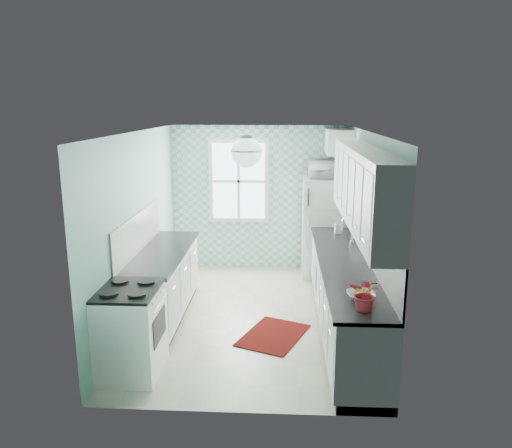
# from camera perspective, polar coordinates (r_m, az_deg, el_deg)

# --- Properties ---
(floor) EXTENTS (3.00, 4.40, 0.02)m
(floor) POSITION_cam_1_polar(r_m,az_deg,el_deg) (6.97, -0.53, -10.61)
(floor) COLOR beige
(floor) RESTS_ON ground
(ceiling) EXTENTS (3.00, 4.40, 0.02)m
(ceiling) POSITION_cam_1_polar(r_m,az_deg,el_deg) (6.37, -0.58, 10.56)
(ceiling) COLOR white
(ceiling) RESTS_ON wall_back
(wall_back) EXTENTS (3.00, 0.02, 2.50)m
(wall_back) POSITION_cam_1_polar(r_m,az_deg,el_deg) (8.72, 0.35, 3.00)
(wall_back) COLOR #79B3A2
(wall_back) RESTS_ON floor
(wall_front) EXTENTS (3.00, 0.02, 2.50)m
(wall_front) POSITION_cam_1_polar(r_m,az_deg,el_deg) (4.45, -2.34, -7.37)
(wall_front) COLOR #79B3A2
(wall_front) RESTS_ON floor
(wall_left) EXTENTS (0.02, 4.40, 2.50)m
(wall_left) POSITION_cam_1_polar(r_m,az_deg,el_deg) (6.82, -13.32, -0.33)
(wall_left) COLOR #79B3A2
(wall_left) RESTS_ON floor
(wall_right) EXTENTS (0.02, 4.40, 2.50)m
(wall_right) POSITION_cam_1_polar(r_m,az_deg,el_deg) (6.64, 12.57, -0.66)
(wall_right) COLOR #79B3A2
(wall_right) RESTS_ON floor
(accent_wall) EXTENTS (3.00, 0.01, 2.50)m
(accent_wall) POSITION_cam_1_polar(r_m,az_deg,el_deg) (8.69, 0.35, 2.97)
(accent_wall) COLOR #67C4BB
(accent_wall) RESTS_ON wall_back
(window) EXTENTS (1.04, 0.05, 1.44)m
(window) POSITION_cam_1_polar(r_m,az_deg,el_deg) (8.64, -1.99, 4.92)
(window) COLOR white
(window) RESTS_ON wall_back
(backsplash_right) EXTENTS (0.02, 3.60, 0.51)m
(backsplash_right) POSITION_cam_1_polar(r_m,az_deg,el_deg) (6.27, 12.93, -2.03)
(backsplash_right) COLOR white
(backsplash_right) RESTS_ON wall_right
(backsplash_left) EXTENTS (0.02, 2.15, 0.51)m
(backsplash_left) POSITION_cam_1_polar(r_m,az_deg,el_deg) (6.76, -13.29, -0.93)
(backsplash_left) COLOR white
(backsplash_left) RESTS_ON wall_left
(upper_cabinets_right) EXTENTS (0.33, 3.20, 0.90)m
(upper_cabinets_right) POSITION_cam_1_polar(r_m,az_deg,el_deg) (5.90, 12.14, 4.07)
(upper_cabinets_right) COLOR white
(upper_cabinets_right) RESTS_ON wall_right
(upper_cabinet_fridge) EXTENTS (0.40, 0.74, 0.40)m
(upper_cabinet_fridge) POSITION_cam_1_polar(r_m,az_deg,el_deg) (8.25, 9.41, 9.23)
(upper_cabinet_fridge) COLOR white
(upper_cabinet_fridge) RESTS_ON wall_right
(ceiling_light) EXTENTS (0.34, 0.34, 0.35)m
(ceiling_light) POSITION_cam_1_polar(r_m,az_deg,el_deg) (5.59, -1.09, 8.23)
(ceiling_light) COLOR silver
(ceiling_light) RESTS_ON ceiling
(base_cabinets_right) EXTENTS (0.60, 3.60, 0.90)m
(base_cabinets_right) POSITION_cam_1_polar(r_m,az_deg,el_deg) (6.46, 10.04, -8.40)
(base_cabinets_right) COLOR white
(base_cabinets_right) RESTS_ON floor
(countertop_right) EXTENTS (0.63, 3.60, 0.04)m
(countertop_right) POSITION_cam_1_polar(r_m,az_deg,el_deg) (6.30, 10.08, -4.42)
(countertop_right) COLOR black
(countertop_right) RESTS_ON base_cabinets_right
(base_cabinets_left) EXTENTS (0.60, 2.15, 0.90)m
(base_cabinets_left) POSITION_cam_1_polar(r_m,az_deg,el_deg) (6.90, -10.64, -6.98)
(base_cabinets_left) COLOR white
(base_cabinets_left) RESTS_ON floor
(countertop_left) EXTENTS (0.63, 2.15, 0.04)m
(countertop_left) POSITION_cam_1_polar(r_m,az_deg,el_deg) (6.75, -10.69, -3.24)
(countertop_left) COLOR black
(countertop_left) RESTS_ON base_cabinets_left
(fridge) EXTENTS (0.72, 0.72, 1.66)m
(fridge) POSITION_cam_1_polar(r_m,az_deg,el_deg) (8.44, 7.77, -0.36)
(fridge) COLOR silver
(fridge) RESTS_ON floor
(stove) EXTENTS (0.63, 0.78, 0.94)m
(stove) POSITION_cam_1_polar(r_m,az_deg,el_deg) (5.61, -14.11, -11.61)
(stove) COLOR white
(stove) RESTS_ON floor
(sink) EXTENTS (0.50, 0.42, 0.53)m
(sink) POSITION_cam_1_polar(r_m,az_deg,el_deg) (7.06, 9.47, -2.35)
(sink) COLOR silver
(sink) RESTS_ON countertop_right
(rug) EXTENTS (0.98, 1.13, 0.02)m
(rug) POSITION_cam_1_polar(r_m,az_deg,el_deg) (6.44, 2.00, -12.58)
(rug) COLOR maroon
(rug) RESTS_ON floor
(dish_towel) EXTENTS (0.10, 0.22, 0.35)m
(dish_towel) POSITION_cam_1_polar(r_m,az_deg,el_deg) (7.07, 6.85, -6.06)
(dish_towel) COLOR teal
(dish_towel) RESTS_ON base_cabinets_right
(fruit_bowl) EXTENTS (0.31, 0.31, 0.07)m
(fruit_bowl) POSITION_cam_1_polar(r_m,az_deg,el_deg) (5.14, 11.89, -8.02)
(fruit_bowl) COLOR white
(fruit_bowl) RESTS_ON countertop_right
(potted_plant) EXTENTS (0.38, 0.36, 0.33)m
(potted_plant) POSITION_cam_1_polar(r_m,az_deg,el_deg) (4.83, 12.48, -7.80)
(potted_plant) COLOR #BB2741
(potted_plant) RESTS_ON countertop_right
(soap_bottle) EXTENTS (0.10, 0.11, 0.21)m
(soap_bottle) POSITION_cam_1_polar(r_m,az_deg,el_deg) (7.62, 9.35, -0.28)
(soap_bottle) COLOR silver
(soap_bottle) RESTS_ON countertop_right
(microwave) EXTENTS (0.56, 0.38, 0.31)m
(microwave) POSITION_cam_1_polar(r_m,az_deg,el_deg) (8.27, 7.99, 6.29)
(microwave) COLOR white
(microwave) RESTS_ON fridge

